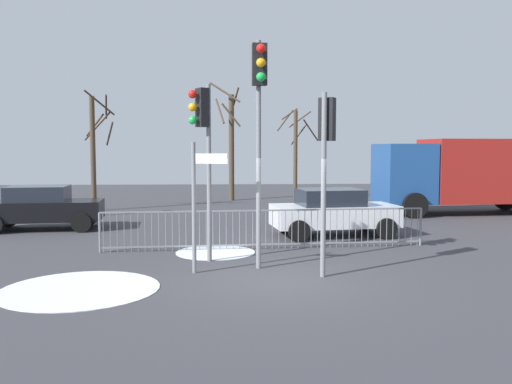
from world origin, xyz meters
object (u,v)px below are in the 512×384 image
at_px(car_white_near, 333,212).
at_px(delivery_truck, 464,172).
at_px(car_black_trailing, 42,207).
at_px(bare_tree_left, 231,143).
at_px(bare_tree_centre, 94,148).
at_px(traffic_light_mid_left, 259,103).
at_px(direction_sign_post, 197,200).
at_px(traffic_light_foreground_left, 203,132).
at_px(bare_tree_right, 296,151).
at_px(traffic_light_foreground_right, 327,143).

bearing_deg(car_white_near, delivery_truck, 32.59).
relative_size(car_black_trailing, bare_tree_left, 0.65).
xyz_separation_m(car_white_near, car_black_trailing, (-9.48, 1.83, 0.00)).
bearing_deg(bare_tree_centre, delivery_truck, -6.69).
bearing_deg(bare_tree_left, traffic_light_mid_left, -88.10).
xyz_separation_m(direction_sign_post, car_white_near, (3.93, 4.83, -0.84)).
relative_size(traffic_light_foreground_left, bare_tree_centre, 0.82).
bearing_deg(direction_sign_post, bare_tree_centre, 124.67).
xyz_separation_m(traffic_light_foreground_left, traffic_light_mid_left, (1.28, -0.89, 0.62)).
height_order(bare_tree_left, bare_tree_centre, bare_tree_left).
bearing_deg(car_white_near, traffic_light_foreground_left, -143.63).
bearing_deg(car_white_near, traffic_light_mid_left, -126.62).
bearing_deg(car_white_near, bare_tree_left, 97.50).
bearing_deg(bare_tree_right, traffic_light_foreground_left, -105.19).
relative_size(traffic_light_foreground_left, traffic_light_foreground_right, 1.09).
bearing_deg(traffic_light_mid_left, direction_sign_post, 7.87).
bearing_deg(traffic_light_foreground_right, traffic_light_foreground_left, -178.87).
height_order(bare_tree_centre, bare_tree_right, bare_tree_centre).
distance_m(traffic_light_foreground_right, delivery_truck, 13.20).
distance_m(traffic_light_foreground_left, direction_sign_post, 1.90).
bearing_deg(traffic_light_foreground_right, car_white_near, 108.03).
relative_size(traffic_light_foreground_right, car_black_trailing, 0.98).
distance_m(traffic_light_foreground_left, car_white_near, 5.79).
bearing_deg(traffic_light_foreground_right, car_black_trailing, 170.63).
distance_m(direction_sign_post, delivery_truck, 14.70).
distance_m(traffic_light_foreground_left, bare_tree_centre, 12.14).
relative_size(car_white_near, delivery_truck, 0.55).
relative_size(traffic_light_mid_left, bare_tree_right, 1.05).
xyz_separation_m(direction_sign_post, delivery_truck, (10.48, 10.31, 0.13)).
bearing_deg(car_black_trailing, bare_tree_left, 50.94).
distance_m(traffic_light_foreground_right, car_white_near, 5.70).
relative_size(car_white_near, car_black_trailing, 1.01).
xyz_separation_m(traffic_light_foreground_right, car_black_trailing, (-8.31, 7.01, -2.08)).
bearing_deg(bare_tree_right, direction_sign_post, -104.45).
height_order(car_white_near, bare_tree_centre, bare_tree_centre).
xyz_separation_m(direction_sign_post, bare_tree_left, (0.83, 16.53, 1.41)).
bearing_deg(bare_tree_right, traffic_light_foreground_right, -94.93).
xyz_separation_m(traffic_light_foreground_left, traffic_light_foreground_right, (2.66, -1.51, -0.26)).
distance_m(direction_sign_post, bare_tree_left, 16.61).
height_order(traffic_light_mid_left, direction_sign_post, traffic_light_mid_left).
distance_m(traffic_light_mid_left, car_black_trailing, 9.87).
distance_m(traffic_light_foreground_right, bare_tree_left, 16.98).
bearing_deg(delivery_truck, bare_tree_right, -47.34).
bearing_deg(bare_tree_right, bare_tree_centre, -156.15).
bearing_deg(traffic_light_mid_left, bare_tree_left, -91.60).
bearing_deg(direction_sign_post, traffic_light_foreground_right, 4.70).
bearing_deg(direction_sign_post, car_white_near, 62.74).
height_order(car_white_near, delivery_truck, delivery_truck).
height_order(traffic_light_foreground_left, bare_tree_right, bare_tree_right).
distance_m(traffic_light_foreground_right, bare_tree_right, 16.65).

